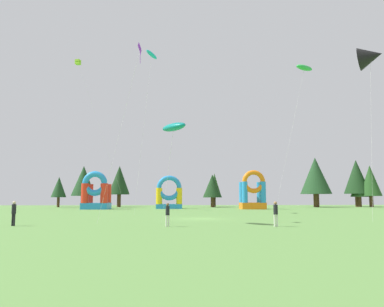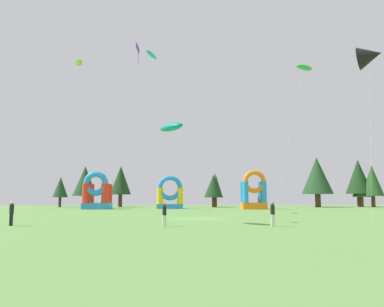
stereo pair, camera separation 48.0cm
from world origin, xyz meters
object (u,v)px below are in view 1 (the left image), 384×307
(kite_teal_parafoil, at_px, (174,127))
(inflatable_red_slide, at_px, (169,196))
(kite_green_parafoil, at_px, (304,68))
(person_far_side, at_px, (276,212))
(person_midfield, at_px, (14,211))
(kite_purple_diamond, at_px, (141,51))
(kite_black_delta, at_px, (370,57))
(inflatable_yellow_castle, at_px, (96,195))
(kite_lime_box, at_px, (78,63))
(kite_cyan_parafoil, at_px, (152,55))
(person_near_camera, at_px, (168,213))
(inflatable_blue_arch, at_px, (253,194))

(kite_teal_parafoil, distance_m, inflatable_red_slide, 38.72)
(kite_green_parafoil, relative_size, inflatable_red_slide, 3.23)
(kite_teal_parafoil, bearing_deg, person_far_side, -22.36)
(person_midfield, height_order, inflatable_red_slide, inflatable_red_slide)
(kite_purple_diamond, height_order, kite_black_delta, kite_black_delta)
(kite_purple_diamond, distance_m, person_midfield, 16.69)
(inflatable_red_slide, height_order, inflatable_yellow_castle, inflatable_yellow_castle)
(kite_lime_box, height_order, person_far_side, kite_lime_box)
(kite_purple_diamond, bearing_deg, kite_lime_box, 113.37)
(kite_green_parafoil, bearing_deg, kite_purple_diamond, -145.36)
(kite_purple_diamond, height_order, kite_teal_parafoil, kite_purple_diamond)
(person_far_side, bearing_deg, person_midfield, 174.62)
(kite_black_delta, height_order, inflatable_red_slide, kite_black_delta)
(kite_lime_box, bearing_deg, kite_purple_diamond, -66.63)
(kite_black_delta, relative_size, kite_lime_box, 0.69)
(person_midfield, height_order, inflatable_yellow_castle, inflatable_yellow_castle)
(inflatable_red_slide, bearing_deg, kite_purple_diamond, -93.57)
(kite_purple_diamond, distance_m, kite_lime_box, 35.07)
(kite_cyan_parafoil, bearing_deg, person_near_camera, -83.29)
(kite_cyan_parafoil, distance_m, kite_black_delta, 27.34)
(kite_purple_diamond, xyz_separation_m, kite_green_parafoil, (19.53, 13.50, 3.54))
(kite_teal_parafoil, bearing_deg, inflatable_blue_arch, 68.40)
(kite_black_delta, xyz_separation_m, person_far_side, (-12.42, -8.57, -15.09))
(kite_lime_box, bearing_deg, kite_cyan_parafoil, -44.76)
(kite_lime_box, distance_m, person_far_side, 49.10)
(inflatable_red_slide, bearing_deg, person_midfield, -105.54)
(inflatable_blue_arch, bearing_deg, inflatable_red_slide, 166.92)
(inflatable_red_slide, xyz_separation_m, inflatable_blue_arch, (14.51, -3.37, 0.33))
(kite_lime_box, xyz_separation_m, person_near_camera, (15.87, -35.45, -23.84))
(person_midfield, distance_m, inflatable_yellow_castle, 37.76)
(kite_teal_parafoil, xyz_separation_m, inflatable_blue_arch, (13.84, 34.95, -5.19))
(kite_black_delta, height_order, kite_green_parafoil, kite_green_parafoil)
(kite_lime_box, bearing_deg, kite_green_parafoil, -27.85)
(kite_cyan_parafoil, distance_m, inflatable_blue_arch, 29.54)
(person_midfield, xyz_separation_m, inflatable_red_slide, (11.04, 39.69, 1.12))
(kite_teal_parafoil, bearing_deg, inflatable_yellow_castle, 110.12)
(inflatable_blue_arch, relative_size, inflatable_yellow_castle, 1.03)
(kite_purple_diamond, distance_m, kite_cyan_parafoil, 18.89)
(kite_cyan_parafoil, xyz_separation_m, person_far_side, (10.38, -22.74, -20.34))
(inflatable_yellow_castle, bearing_deg, person_midfield, -87.57)
(kite_teal_parafoil, height_order, inflatable_yellow_castle, kite_teal_parafoil)
(kite_lime_box, height_order, person_midfield, kite_lime_box)
(person_near_camera, distance_m, inflatable_blue_arch, 40.18)
(person_far_side, bearing_deg, person_near_camera, 176.40)
(inflatable_blue_arch, bearing_deg, person_near_camera, -110.78)
(person_far_side, xyz_separation_m, inflatable_yellow_castle, (-20.66, 39.35, 1.32))
(kite_green_parafoil, bearing_deg, kite_lime_box, 152.15)
(person_far_side, bearing_deg, inflatable_yellow_castle, 117.26)
(kite_black_delta, bearing_deg, kite_purple_diamond, -171.08)
(kite_lime_box, xyz_separation_m, inflatable_yellow_castle, (2.97, 3.47, -22.45))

